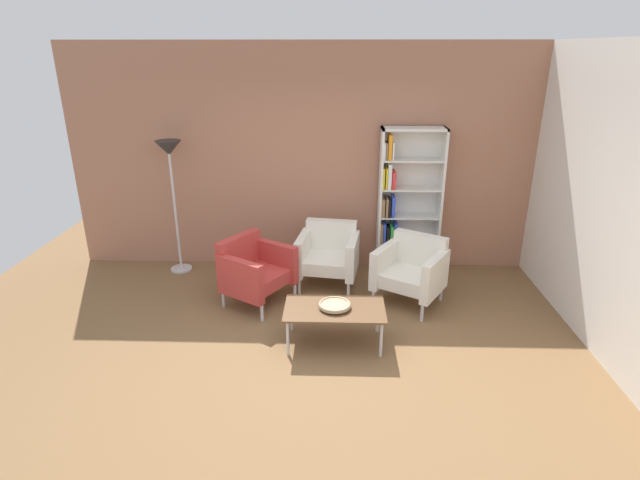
# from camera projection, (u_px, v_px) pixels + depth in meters

# --- Properties ---
(ground_plane) EXTENTS (8.32, 8.32, 0.00)m
(ground_plane) POSITION_uv_depth(u_px,v_px,m) (306.00, 365.00, 4.75)
(ground_plane) COLOR brown
(brick_back_panel) EXTENTS (6.40, 0.12, 2.90)m
(brick_back_panel) POSITION_uv_depth(u_px,v_px,m) (316.00, 159.00, 6.52)
(brick_back_panel) COLOR #A87056
(brick_back_panel) RESTS_ON ground_plane
(plaster_right_partition) EXTENTS (0.12, 5.20, 2.90)m
(plaster_right_partition) POSITION_uv_depth(u_px,v_px,m) (612.00, 203.00, 4.70)
(plaster_right_partition) COLOR silver
(plaster_right_partition) RESTS_ON ground_plane
(bookshelf_tall) EXTENTS (0.80, 0.30, 1.90)m
(bookshelf_tall) POSITION_uv_depth(u_px,v_px,m) (402.00, 205.00, 6.48)
(bookshelf_tall) COLOR silver
(bookshelf_tall) RESTS_ON ground_plane
(coffee_table_low) EXTENTS (1.00, 0.56, 0.40)m
(coffee_table_low) POSITION_uv_depth(u_px,v_px,m) (335.00, 311.00, 4.98)
(coffee_table_low) COLOR brown
(coffee_table_low) RESTS_ON ground_plane
(decorative_bowl) EXTENTS (0.32, 0.32, 0.05)m
(decorative_bowl) POSITION_uv_depth(u_px,v_px,m) (335.00, 305.00, 4.95)
(decorative_bowl) COLOR tan
(decorative_bowl) RESTS_ON coffee_table_low
(armchair_corner_red) EXTENTS (0.92, 0.94, 0.78)m
(armchair_corner_red) POSITION_uv_depth(u_px,v_px,m) (254.00, 269.00, 5.79)
(armchair_corner_red) COLOR #B73833
(armchair_corner_red) RESTS_ON ground_plane
(armchair_near_window) EXTENTS (0.94, 0.92, 0.78)m
(armchair_near_window) POSITION_uv_depth(u_px,v_px,m) (411.00, 269.00, 5.79)
(armchair_near_window) COLOR white
(armchair_near_window) RESTS_ON ground_plane
(armchair_by_bookshelf) EXTENTS (0.80, 0.75, 0.78)m
(armchair_by_bookshelf) POSITION_uv_depth(u_px,v_px,m) (328.00, 254.00, 6.23)
(armchair_by_bookshelf) COLOR white
(armchair_by_bookshelf) RESTS_ON ground_plane
(floor_lamp_torchiere) EXTENTS (0.32, 0.32, 1.74)m
(floor_lamp_torchiere) POSITION_uv_depth(u_px,v_px,m) (170.00, 164.00, 6.27)
(floor_lamp_torchiere) COLOR silver
(floor_lamp_torchiere) RESTS_ON ground_plane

